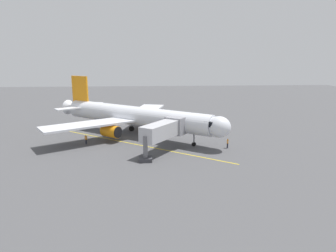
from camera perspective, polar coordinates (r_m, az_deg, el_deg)
name	(u,v)px	position (r m, az deg, el deg)	size (l,w,h in m)	color
ground_plane	(128,136)	(60.39, -7.71, -1.95)	(220.00, 220.00, 0.00)	#4C4C4F
apron_lead_in_line	(134,144)	(54.87, -6.59, -3.44)	(0.24, 40.00, 0.01)	yellow
airplane	(133,116)	(59.94, -6.68, 1.89)	(34.60, 31.55, 11.50)	silver
jet_bridge	(166,130)	(49.20, -0.45, -0.73)	(8.57, 10.27, 5.40)	#B7B7BC
ground_crew_marshaller	(228,143)	(52.82, 11.36, -3.26)	(0.31, 0.44, 1.71)	#23232D
ground_crew_wing_walker	(86,139)	(56.26, -15.47, -2.48)	(0.47, 0.39, 1.71)	#23232D
baggage_cart_near_nose	(197,121)	(71.21, 5.51, 0.92)	(2.94, 2.35, 1.27)	yellow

